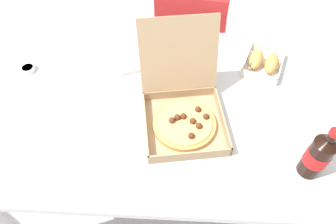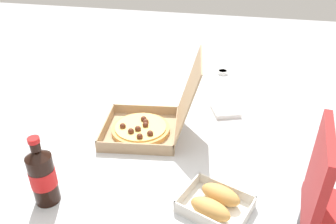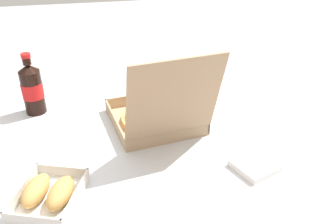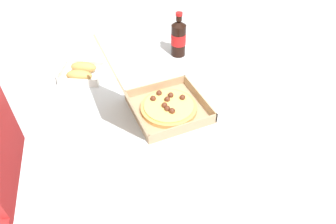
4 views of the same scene
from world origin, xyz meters
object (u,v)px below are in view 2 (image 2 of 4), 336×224
object	(u,v)px
cola_bottle	(43,175)
dipping_sauce_cup	(223,72)
paper_menu	(129,91)
napkin_pile	(225,111)
pizza_box_open	(149,123)
bread_side_box	(215,203)

from	to	relation	value
cola_bottle	dipping_sauce_cup	xyz separation A→B (m)	(-1.07, 0.41, -0.08)
paper_menu	napkin_pile	world-z (taller)	napkin_pile
pizza_box_open	cola_bottle	xyz separation A→B (m)	(0.41, -0.19, 0.05)
bread_side_box	dipping_sauce_cup	distance (m)	1.00
cola_bottle	napkin_pile	xyz separation A→B (m)	(-0.65, 0.47, -0.08)
cola_bottle	napkin_pile	distance (m)	0.80
bread_side_box	dipping_sauce_cup	size ratio (longest dim) A/B	4.10
paper_menu	dipping_sauce_cup	xyz separation A→B (m)	(-0.32, 0.43, 0.01)
cola_bottle	dipping_sauce_cup	distance (m)	1.15
pizza_box_open	bread_side_box	bearing A→B (deg)	41.65
bread_side_box	dipping_sauce_cup	world-z (taller)	bread_side_box
bread_side_box	paper_menu	xyz separation A→B (m)	(-0.67, -0.50, -0.02)
pizza_box_open	napkin_pile	world-z (taller)	pizza_box_open
paper_menu	dipping_sauce_cup	distance (m)	0.54
paper_menu	pizza_box_open	bearing A→B (deg)	24.08
dipping_sauce_cup	bread_side_box	bearing A→B (deg)	4.22
dipping_sauce_cup	cola_bottle	bearing A→B (deg)	-21.11
pizza_box_open	dipping_sauce_cup	distance (m)	0.70
bread_side_box	napkin_pile	size ratio (longest dim) A/B	2.09
pizza_box_open	cola_bottle	distance (m)	0.46
pizza_box_open	dipping_sauce_cup	xyz separation A→B (m)	(-0.66, 0.22, -0.04)
napkin_pile	dipping_sauce_cup	world-z (taller)	same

